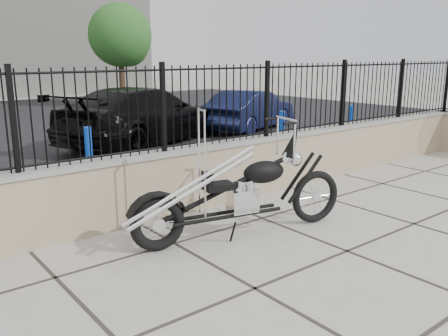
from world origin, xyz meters
name	(u,v)px	position (x,y,z in m)	size (l,w,h in m)	color
ground_plane	(347,251)	(0.00, 0.00, 0.00)	(90.00, 90.00, 0.00)	#99968E
parking_lot	(28,128)	(0.00, 12.50, 0.00)	(30.00, 30.00, 0.00)	black
retaining_wall	(220,173)	(0.00, 2.50, 0.48)	(14.00, 0.36, 0.96)	gray
iron_fence	(219,105)	(0.00, 2.50, 1.56)	(14.00, 0.08, 1.20)	black
chopper_motorcycle	(239,172)	(-0.71, 1.19, 0.86)	(2.86, 0.50, 1.72)	black
car_black	(143,116)	(1.54, 7.71, 0.75)	(2.09, 5.15, 1.49)	black
car_blue	(251,110)	(5.29, 7.70, 0.62)	(1.31, 3.74, 1.23)	#0E1334
bollard_a	(89,157)	(-1.24, 4.66, 0.54)	(0.13, 0.13, 1.08)	#0D34D1
bollard_b	(281,134)	(3.27, 4.37, 0.52)	(0.13, 0.13, 1.04)	#0C4EB4
bollard_c	(351,122)	(6.56, 4.90, 0.46)	(0.11, 0.11, 0.91)	#0E1DD6
tree_right	(120,32)	(5.27, 16.24, 3.22)	(2.72, 2.72, 4.59)	#382619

